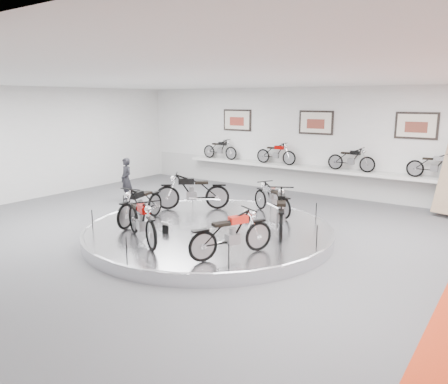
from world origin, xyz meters
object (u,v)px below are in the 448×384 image
Objects in this scene: display_platform at (209,232)px; bike_c at (192,191)px; bike_a at (281,211)px; visitor at (126,179)px; bike_e at (142,219)px; bike_f at (232,233)px; bike_b at (272,198)px; bike_d at (141,204)px; shelf at (311,169)px.

display_platform is 2.02m from bike_c.
bike_a is at bearing 133.04° from bike_c.
visitor is (-3.50, 0.60, -0.09)m from bike_c.
visitor is (-4.47, 3.64, -0.06)m from bike_e.
bike_f is (3.21, -2.67, -0.05)m from bike_c.
bike_b is at bearing 70.62° from display_platform.
bike_c is 1.09× the size of bike_d.
bike_a is 1.05× the size of bike_d.
visitor reaches higher than display_platform.
visitor is at bearing -137.15° from shelf.
bike_c is 3.19m from bike_e.
bike_e is at bearing -105.50° from display_platform.
bike_a is 6.84m from visitor.
bike_d is at bearing -20.10° from visitor.
bike_b is at bearing 164.38° from bike_c.
bike_d is at bearing 46.26° from bike_c.
bike_b is (0.73, -4.33, -0.25)m from shelf.
visitor is (-6.72, 3.27, -0.03)m from bike_f.
bike_a reaches higher than bike_e.
display_platform is at bearing 104.01° from bike_c.
shelf is at bearing -52.90° from bike_b.
bike_f is at bearing -8.56° from visitor.
visitor is (-4.98, -4.62, -0.24)m from shelf.
bike_f is (1.73, -7.89, -0.20)m from shelf.
shelf is 6.14× the size of bike_e.
bike_d is 1.13× the size of visitor.
bike_e reaches higher than bike_f.
bike_f is 7.47m from visitor.
bike_c reaches higher than shelf.
display_platform is at bearing 82.03° from bike_a.
shelf is at bearing -143.40° from bike_c.
bike_c is 3.55m from visitor.
bike_a is at bearing 24.56° from bike_f.
bike_c reaches higher than bike_f.
display_platform is at bearing 98.20° from bike_b.
visitor reaches higher than bike_f.
bike_e is 5.76m from visitor.
bike_e is (-2.28, -2.50, -0.01)m from bike_a.
display_platform is 0.58× the size of shelf.
display_platform is 5.33m from visitor.
visitor is (-5.71, -0.29, 0.01)m from bike_b.
bike_a reaches higher than shelf.
bike_e reaches higher than shelf.
bike_d is at bearing 76.92° from bike_b.
display_platform is 1.96m from bike_d.
shelf is at bearing 60.24° from visitor.
visitor is at bearing 89.49° from bike_f.
bike_d is (-1.69, -7.15, -0.19)m from shelf.
bike_a reaches higher than bike_d.
bike_e is at bearing -93.58° from shelf.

